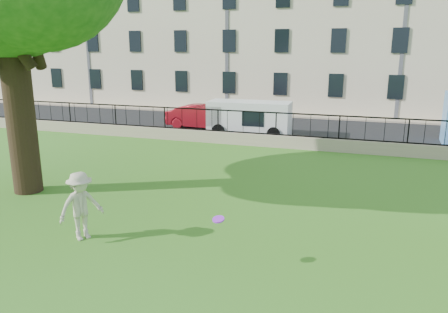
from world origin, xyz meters
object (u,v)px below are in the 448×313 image
(frisbee, at_px, (218,219))
(man, at_px, (81,206))
(white_van, at_px, (249,119))
(red_sedan, at_px, (202,117))

(frisbee, bearing_deg, man, 175.90)
(white_van, bearing_deg, frisbee, -79.12)
(red_sedan, bearing_deg, frisbee, -153.77)
(red_sedan, relative_size, white_van, 0.96)
(man, height_order, white_van, white_van)
(man, xyz_separation_m, frisbee, (3.80, -0.27, 0.24))
(frisbee, height_order, white_van, white_van)
(frisbee, relative_size, white_van, 0.06)
(red_sedan, bearing_deg, man, -166.33)
(frisbee, height_order, red_sedan, red_sedan)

